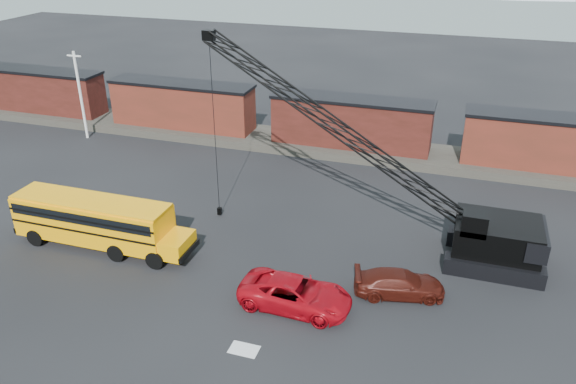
# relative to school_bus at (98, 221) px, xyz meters

# --- Properties ---
(ground) EXTENTS (160.00, 160.00, 0.00)m
(ground) POSITION_rel_school_bus_xyz_m (11.46, -1.98, -1.79)
(ground) COLOR black
(ground) RESTS_ON ground
(gravel_berm) EXTENTS (120.00, 5.00, 0.70)m
(gravel_berm) POSITION_rel_school_bus_xyz_m (11.46, 20.02, -1.44)
(gravel_berm) COLOR #47443B
(gravel_berm) RESTS_ON ground
(boxcar_west_far) EXTENTS (13.70, 3.10, 4.17)m
(boxcar_west_far) POSITION_rel_school_bus_xyz_m (-20.54, 20.02, 0.97)
(boxcar_west_far) COLOR #4F1B16
(boxcar_west_far) RESTS_ON gravel_berm
(boxcar_west_near) EXTENTS (13.70, 3.10, 4.17)m
(boxcar_west_near) POSITION_rel_school_bus_xyz_m (-4.54, 20.02, 0.97)
(boxcar_west_near) COLOR #4B2015
(boxcar_west_near) RESTS_ON gravel_berm
(boxcar_mid) EXTENTS (13.70, 3.10, 4.17)m
(boxcar_mid) POSITION_rel_school_bus_xyz_m (11.46, 20.02, 0.97)
(boxcar_mid) COLOR #4F1B16
(boxcar_mid) RESTS_ON gravel_berm
(boxcar_east_near) EXTENTS (13.70, 3.10, 4.17)m
(boxcar_east_near) POSITION_rel_school_bus_xyz_m (27.46, 20.02, 0.97)
(boxcar_east_near) COLOR #4B2015
(boxcar_east_near) RESTS_ON gravel_berm
(utility_pole) EXTENTS (1.40, 0.24, 8.00)m
(utility_pole) POSITION_rel_school_bus_xyz_m (-12.54, 16.02, 2.36)
(utility_pole) COLOR silver
(utility_pole) RESTS_ON ground
(snow_patch) EXTENTS (1.40, 0.90, 0.02)m
(snow_patch) POSITION_rel_school_bus_xyz_m (11.96, -5.98, -1.78)
(snow_patch) COLOR silver
(snow_patch) RESTS_ON ground
(school_bus) EXTENTS (11.65, 2.65, 3.19)m
(school_bus) POSITION_rel_school_bus_xyz_m (0.00, 0.00, 0.00)
(school_bus) COLOR #FBA005
(school_bus) RESTS_ON ground
(red_pickup) EXTENTS (6.04, 2.95, 1.65)m
(red_pickup) POSITION_rel_school_bus_xyz_m (13.32, -2.09, -0.97)
(red_pickup) COLOR #B00813
(red_pickup) RESTS_ON ground
(maroon_suv) EXTENTS (5.21, 3.10, 1.41)m
(maroon_suv) POSITION_rel_school_bus_xyz_m (18.36, 0.65, -1.09)
(maroon_suv) COLOR #40110B
(maroon_suv) RESTS_ON ground
(crawler_crane) EXTENTS (21.12, 4.20, 12.70)m
(crawler_crane) POSITION_rel_school_bus_xyz_m (15.21, 5.76, 4.48)
(crawler_crane) COLOR black
(crawler_crane) RESTS_ON ground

